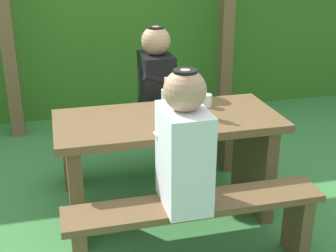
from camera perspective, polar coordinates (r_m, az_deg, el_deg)
ground_plane at (r=3.20m, az=0.00°, el=-10.82°), size 12.00×12.00×0.00m
hedge_backdrop at (r=5.08m, az=-6.83°, el=13.70°), size 6.40×0.68×2.04m
pergola_post_left at (r=4.40m, az=-19.29°, el=11.04°), size 0.12×0.12×1.98m
pergola_post_right at (r=4.70m, az=7.28°, el=12.68°), size 0.12×0.12×1.98m
picnic_table at (r=2.96m, az=0.00°, el=-2.93°), size 1.40×0.64×0.71m
bench_near at (r=2.54m, az=3.36°, el=-11.67°), size 1.40×0.24×0.45m
bench_far at (r=3.56m, az=-2.35°, el=-1.42°), size 1.40×0.24×0.45m
person_white_shirt at (r=2.31m, az=1.97°, el=-2.31°), size 0.25×0.35×0.72m
person_black_coat at (r=3.41m, az=-1.44°, el=5.76°), size 0.25×0.35×0.72m
drinking_glass at (r=3.06m, az=4.76°, el=3.15°), size 0.07×0.07×0.08m
bottle_left at (r=2.87m, az=3.96°, el=2.88°), size 0.07×0.07×0.22m
bottle_right at (r=2.81m, az=-0.18°, el=2.85°), size 0.06×0.06×0.26m
cell_phone at (r=2.95m, az=-0.40°, el=1.76°), size 0.07×0.14×0.01m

